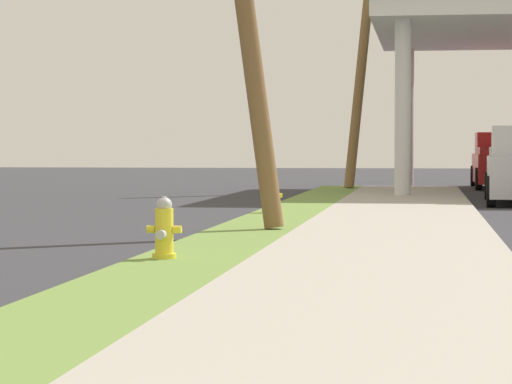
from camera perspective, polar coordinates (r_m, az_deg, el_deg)
name	(u,v)px	position (r m, az deg, el deg)	size (l,w,h in m)	color
fire_hydrant_second	(164,231)	(14.12, -4.47, -1.91)	(0.42, 0.38, 0.74)	yellow
fire_hydrant_third	(272,196)	(23.96, 0.77, -0.22)	(0.42, 0.37, 0.74)	yellow
utility_pole_background	(363,47)	(38.70, 5.22, 6.98)	(1.52, 1.88, 8.97)	olive
truck_red_at_far_bay	(504,162)	(42.24, 11.90, 1.42)	(2.14, 5.41, 1.97)	red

